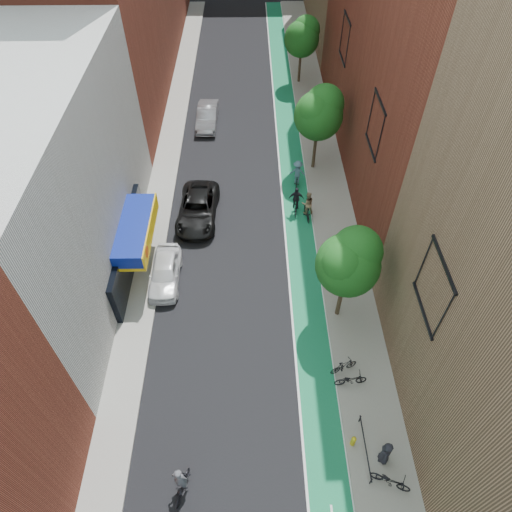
{
  "coord_description": "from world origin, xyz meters",
  "views": [
    {
      "loc": [
        0.65,
        -5.27,
        21.92
      ],
      "look_at": [
        0.96,
        13.32,
        1.5
      ],
      "focal_mm": 32.0,
      "sensor_mm": 36.0,
      "label": 1
    }
  ],
  "objects_px": {
    "cyclist_lead": "(181,484)",
    "pedestrian": "(386,453)",
    "parked_car_white": "(165,272)",
    "cyclist_lane_far": "(297,175)",
    "parked_car_black": "(198,209)",
    "parked_car_silver": "(207,116)",
    "cyclist_lane_near": "(307,207)",
    "fire_hydrant": "(353,441)",
    "cyclist_lane_mid": "(296,203)"
  },
  "relations": [
    {
      "from": "cyclist_lane_mid",
      "to": "parked_car_white",
      "type": "bearing_deg",
      "value": 42.5
    },
    {
      "from": "cyclist_lane_near",
      "to": "cyclist_lane_far",
      "type": "xyz_separation_m",
      "value": [
        -0.43,
        3.44,
        0.14
      ]
    },
    {
      "from": "parked_car_black",
      "to": "parked_car_silver",
      "type": "bearing_deg",
      "value": 92.8
    },
    {
      "from": "parked_car_black",
      "to": "fire_hydrant",
      "type": "relative_size",
      "value": 8.28
    },
    {
      "from": "parked_car_white",
      "to": "pedestrian",
      "type": "relative_size",
      "value": 2.8
    },
    {
      "from": "parked_car_black",
      "to": "fire_hydrant",
      "type": "xyz_separation_m",
      "value": [
        8.3,
        -15.92,
        -0.27
      ]
    },
    {
      "from": "parked_car_white",
      "to": "cyclist_lane_far",
      "type": "distance_m",
      "value": 12.59
    },
    {
      "from": "fire_hydrant",
      "to": "cyclist_lane_mid",
      "type": "bearing_deg",
      "value": 95.02
    },
    {
      "from": "cyclist_lane_far",
      "to": "pedestrian",
      "type": "bearing_deg",
      "value": 105.99
    },
    {
      "from": "cyclist_lane_far",
      "to": "parked_car_black",
      "type": "bearing_deg",
      "value": 34.16
    },
    {
      "from": "cyclist_lane_mid",
      "to": "pedestrian",
      "type": "relative_size",
      "value": 1.33
    },
    {
      "from": "cyclist_lane_mid",
      "to": "cyclist_lane_far",
      "type": "relative_size",
      "value": 0.95
    },
    {
      "from": "parked_car_white",
      "to": "pedestrian",
      "type": "xyz_separation_m",
      "value": [
        11.19,
        -10.94,
        0.19
      ]
    },
    {
      "from": "fire_hydrant",
      "to": "cyclist_lead",
      "type": "bearing_deg",
      "value": -166.92
    },
    {
      "from": "cyclist_lane_near",
      "to": "cyclist_lane_far",
      "type": "relative_size",
      "value": 0.95
    },
    {
      "from": "parked_car_black",
      "to": "cyclist_lane_far",
      "type": "relative_size",
      "value": 2.57
    },
    {
      "from": "cyclist_lane_near",
      "to": "cyclist_lane_mid",
      "type": "xyz_separation_m",
      "value": [
        -0.73,
        0.53,
        -0.08
      ]
    },
    {
      "from": "cyclist_lead",
      "to": "pedestrian",
      "type": "bearing_deg",
      "value": -159.18
    },
    {
      "from": "cyclist_lead",
      "to": "cyclist_lane_near",
      "type": "relative_size",
      "value": 1.04
    },
    {
      "from": "cyclist_lane_far",
      "to": "pedestrian",
      "type": "height_order",
      "value": "cyclist_lane_far"
    },
    {
      "from": "cyclist_lane_mid",
      "to": "fire_hydrant",
      "type": "relative_size",
      "value": 3.05
    },
    {
      "from": "parked_car_silver",
      "to": "cyclist_lane_near",
      "type": "distance_m",
      "value": 14.31
    },
    {
      "from": "parked_car_white",
      "to": "parked_car_black",
      "type": "height_order",
      "value": "parked_car_black"
    },
    {
      "from": "fire_hydrant",
      "to": "cyclist_lane_near",
      "type": "bearing_deg",
      "value": 92.57
    },
    {
      "from": "parked_car_silver",
      "to": "pedestrian",
      "type": "height_order",
      "value": "pedestrian"
    },
    {
      "from": "cyclist_lead",
      "to": "cyclist_lane_far",
      "type": "distance_m",
      "value": 22.1
    },
    {
      "from": "fire_hydrant",
      "to": "cyclist_lane_far",
      "type": "bearing_deg",
      "value": 93.38
    },
    {
      "from": "parked_car_white",
      "to": "cyclist_lane_far",
      "type": "bearing_deg",
      "value": 45.73
    },
    {
      "from": "parked_car_white",
      "to": "fire_hydrant",
      "type": "relative_size",
      "value": 6.4
    },
    {
      "from": "cyclist_lead",
      "to": "cyclist_lane_near",
      "type": "xyz_separation_m",
      "value": [
        7.06,
        17.65,
        0.16
      ]
    },
    {
      "from": "cyclist_lead",
      "to": "parked_car_white",
      "type": "bearing_deg",
      "value": -66.14
    },
    {
      "from": "cyclist_lane_mid",
      "to": "parked_car_silver",
      "type": "bearing_deg",
      "value": -52.8
    },
    {
      "from": "parked_car_silver",
      "to": "cyclist_lead",
      "type": "bearing_deg",
      "value": -87.19
    },
    {
      "from": "cyclist_lane_mid",
      "to": "cyclist_lead",
      "type": "bearing_deg",
      "value": 77.39
    },
    {
      "from": "parked_car_black",
      "to": "cyclist_lane_far",
      "type": "distance_m",
      "value": 7.91
    },
    {
      "from": "cyclist_lane_near",
      "to": "fire_hydrant",
      "type": "xyz_separation_m",
      "value": [
        0.71,
        -15.84,
        -0.4
      ]
    },
    {
      "from": "cyclist_lead",
      "to": "cyclist_lane_mid",
      "type": "height_order",
      "value": "cyclist_lead"
    },
    {
      "from": "parked_car_white",
      "to": "cyclist_lane_mid",
      "type": "relative_size",
      "value": 2.1
    },
    {
      "from": "parked_car_silver",
      "to": "pedestrian",
      "type": "relative_size",
      "value": 3.04
    },
    {
      "from": "cyclist_lane_mid",
      "to": "fire_hydrant",
      "type": "bearing_deg",
      "value": 101.61
    },
    {
      "from": "cyclist_lane_near",
      "to": "pedestrian",
      "type": "relative_size",
      "value": 1.34
    },
    {
      "from": "cyclist_lane_near",
      "to": "fire_hydrant",
      "type": "bearing_deg",
      "value": 85.75
    },
    {
      "from": "parked_car_white",
      "to": "fire_hydrant",
      "type": "distance_m",
      "value": 14.25
    },
    {
      "from": "cyclist_lane_far",
      "to": "parked_car_silver",
      "type": "bearing_deg",
      "value": -41.47
    },
    {
      "from": "fire_hydrant",
      "to": "parked_car_silver",
      "type": "bearing_deg",
      "value": 106.53
    },
    {
      "from": "parked_car_white",
      "to": "fire_hydrant",
      "type": "xyz_separation_m",
      "value": [
        9.9,
        -10.24,
        -0.23
      ]
    },
    {
      "from": "cyclist_lead",
      "to": "fire_hydrant",
      "type": "relative_size",
      "value": 3.19
    },
    {
      "from": "pedestrian",
      "to": "parked_car_silver",
      "type": "bearing_deg",
      "value": -143.29
    },
    {
      "from": "cyclist_lead",
      "to": "fire_hydrant",
      "type": "distance_m",
      "value": 7.98
    },
    {
      "from": "parked_car_white",
      "to": "fire_hydrant",
      "type": "height_order",
      "value": "parked_car_white"
    }
  ]
}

